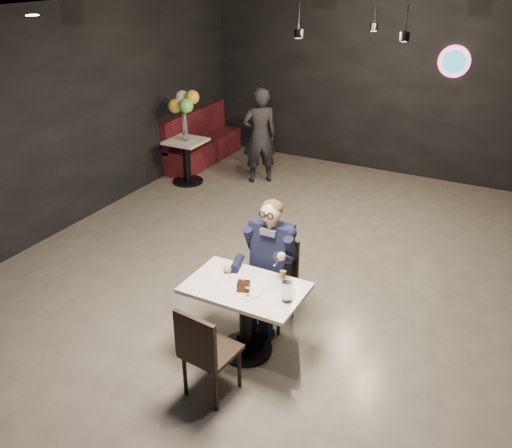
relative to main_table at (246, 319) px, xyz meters
The scene contains 17 objects.
floor 1.14m from the main_table, 93.65° to the left, with size 9.00×9.00×0.00m, color slate.
wall_sign 5.82m from the main_table, 82.48° to the left, with size 0.50×0.06×0.50m, color pink, non-canonical shape.
pendant_lights 3.96m from the main_table, 91.27° to the left, with size 1.40×1.20×0.36m, color black.
main_table is the anchor object (origin of this frame).
chair_far 0.56m from the main_table, 90.00° to the left, with size 0.42×0.46×0.92m, color black.
chair_near 0.62m from the main_table, 90.00° to the right, with size 0.42×0.46×0.92m, color black.
seated_man 0.65m from the main_table, 90.00° to the left, with size 0.60×0.80×1.44m, color black.
dessert_plate 0.40m from the main_table, 48.38° to the right, with size 0.22×0.22×0.01m, color white.
cake_slice 0.43m from the main_table, 71.92° to the right, with size 0.11×0.09×0.08m, color black.
mint_leaf 0.50m from the main_table, 52.61° to the right, with size 0.06×0.04×0.01m, color green.
sundae_glass 0.65m from the main_table, ahead, with size 0.09×0.09×0.20m, color silver.
wafer_cone 0.74m from the main_table, ahead, with size 0.06×0.06×0.12m, color #B58B4A.
booth_bench 5.54m from the main_table, 126.80° to the left, with size 0.48×1.93×0.97m, color #460F1C.
side_table 4.57m from the main_table, 131.29° to the left, with size 0.59×0.59×0.74m, color white.
balloon_vase 4.60m from the main_table, 131.29° to the left, with size 0.10×0.10×0.15m, color silver.
balloon_bunch 4.66m from the main_table, 131.29° to the left, with size 0.42×0.42×0.69m, color gold.
passerby 4.54m from the main_table, 115.73° to the left, with size 0.59×0.38×1.61m, color black.
Camera 1 is at (2.12, -4.76, 3.48)m, focal length 38.00 mm.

